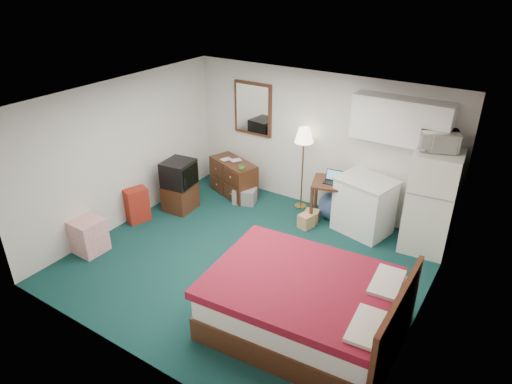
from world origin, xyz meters
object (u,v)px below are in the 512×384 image
Objects in this scene: tv_stand at (180,197)px; suitcase at (137,205)px; desk at (329,201)px; dresser at (234,178)px; floor_lamp at (302,169)px; kitchen_counter at (364,206)px; bed at (303,304)px; fridge at (431,202)px.

suitcase is at bearing -118.66° from tv_stand.
desk is 1.23× the size of suitcase.
floor_lamp is (1.36, 0.25, 0.43)m from dresser.
tv_stand is at bearing -145.03° from floor_lamp.
tv_stand is (-3.11, -1.09, -0.22)m from kitchen_counter.
floor_lamp is at bearing 113.55° from bed.
bed is 3.75m from suitcase.
kitchen_counter is 1.08m from fridge.
suitcase is at bearing 163.60° from bed.
fridge is at bearing 41.53° from suitcase.
floor_lamp is at bearing 30.98° from tv_stand.
fridge reaches higher than suitcase.
suitcase is at bearing -94.66° from dresser.
fridge is 2.66× the size of suitcase.
kitchen_counter is at bearing 90.21° from bed.
suitcase is (-2.83, -1.83, -0.07)m from desk.
fridge is at bearing -3.82° from floor_lamp.
floor_lamp is 2.30m from fridge.
desk is at bearing 21.35° from dresser.
tv_stand is (-3.33, 1.51, -0.11)m from bed.
desk reaches higher than suitcase.
tv_stand is at bearing 151.08° from bed.
dresser is 1.15m from tv_stand.
dresser reaches higher than tv_stand.
fridge is 3.10× the size of tv_stand.
dresser is 1.32× the size of desk.
floor_lamp is 2.90× the size of tv_stand.
dresser is at bearing 61.50° from tv_stand.
kitchen_counter is 0.57× the size of fridge.
bed is 3.66m from tv_stand.
kitchen_counter is at bearing 21.09° from dresser.
desk is at bearing 103.39° from bed.
dresser is 1.90× the size of tv_stand.
desk is at bearing 176.67° from fridge.
bed is at bearing -28.34° from tv_stand.
tv_stand is at bearing -94.59° from dresser.
tv_stand is at bearing -174.05° from desk.
suitcase is (-0.81, -1.78, -0.03)m from dresser.
dresser is 0.66× the size of floor_lamp.
tv_stand is at bearing -169.50° from fridge.
kitchen_counter is 0.43× the size of bed.
desk is 1.70m from fridge.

